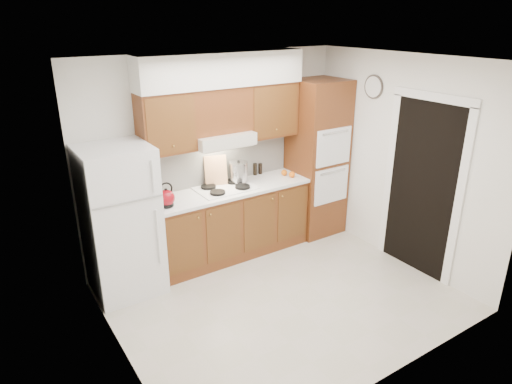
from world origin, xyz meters
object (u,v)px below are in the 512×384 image
kettle (166,198)px  oven_cabinet (317,159)px  stock_pot (239,172)px  fridge (121,222)px

kettle → oven_cabinet: bearing=3.3°
stock_pot → fridge: bearing=-174.2°
oven_cabinet → kettle: size_ratio=11.30×
oven_cabinet → stock_pot: bearing=173.9°
fridge → oven_cabinet: oven_cabinet is taller
fridge → stock_pot: 1.66m
oven_cabinet → kettle: oven_cabinet is taller
stock_pot → oven_cabinet: bearing=-6.1°
fridge → stock_pot: bearing=5.8°
oven_cabinet → fridge: bearing=-179.3°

